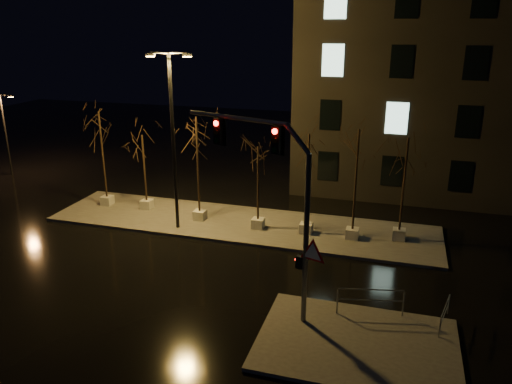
% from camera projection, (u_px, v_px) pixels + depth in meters
% --- Properties ---
extents(ground, '(90.00, 90.00, 0.00)m').
position_uv_depth(ground, '(199.00, 273.00, 22.95)').
color(ground, black).
rests_on(ground, ground).
extents(median, '(22.00, 5.00, 0.15)m').
position_uv_depth(median, '(240.00, 224.00, 28.38)').
color(median, '#4A4742').
rests_on(median, ground).
extents(sidewalk_corner, '(7.00, 5.00, 0.15)m').
position_uv_depth(sidewalk_corner, '(357.00, 344.00, 17.73)').
color(sidewalk_corner, '#4A4742').
rests_on(sidewalk_corner, ground).
extents(building, '(25.00, 12.00, 15.00)m').
position_uv_depth(building, '(495.00, 77.00, 33.14)').
color(building, black).
rests_on(building, ground).
extents(tree_0, '(1.80, 1.80, 5.96)m').
position_uv_depth(tree_0, '(101.00, 133.00, 29.76)').
color(tree_0, '#B9B8AD').
rests_on(tree_0, median).
extents(tree_1, '(1.80, 1.80, 4.68)m').
position_uv_depth(tree_1, '(143.00, 152.00, 29.41)').
color(tree_1, '#B9B8AD').
rests_on(tree_1, median).
extents(tree_2, '(1.80, 1.80, 6.14)m').
position_uv_depth(tree_2, '(197.00, 141.00, 27.32)').
color(tree_2, '#B9B8AD').
rests_on(tree_2, median).
extents(tree_3, '(1.80, 1.80, 4.73)m').
position_uv_depth(tree_3, '(258.00, 165.00, 26.48)').
color(tree_3, '#B9B8AD').
rests_on(tree_3, median).
extents(tree_4, '(1.80, 1.80, 5.59)m').
position_uv_depth(tree_4, '(308.00, 157.00, 25.62)').
color(tree_4, '#B9B8AD').
rests_on(tree_4, median).
extents(tree_5, '(1.80, 1.80, 5.98)m').
position_uv_depth(tree_5, '(357.00, 155.00, 24.85)').
color(tree_5, '#B9B8AD').
rests_on(tree_5, median).
extents(tree_6, '(1.80, 1.80, 5.57)m').
position_uv_depth(tree_6, '(406.00, 161.00, 24.84)').
color(tree_6, '#B9B8AD').
rests_on(tree_6, median).
extents(traffic_signal_mast, '(5.88, 2.06, 7.53)m').
position_uv_depth(traffic_signal_mast, '(278.00, 192.00, 18.07)').
color(traffic_signal_mast, '#5A5C61').
rests_on(traffic_signal_mast, sidewalk_corner).
extents(streetlight_main, '(2.35, 0.69, 9.41)m').
position_uv_depth(streetlight_main, '(173.00, 131.00, 26.00)').
color(streetlight_main, black).
rests_on(streetlight_main, median).
extents(streetlight_far, '(1.19, 0.25, 6.07)m').
position_uv_depth(streetlight_far, '(6.00, 131.00, 36.81)').
color(streetlight_far, black).
rests_on(streetlight_far, ground).
extents(guard_rail_a, '(2.51, 0.59, 1.11)m').
position_uv_depth(guard_rail_a, '(371.00, 298.00, 19.17)').
color(guard_rail_a, '#5A5C61').
rests_on(guard_rail_a, sidewalk_corner).
extents(guard_rail_b, '(0.45, 1.79, 0.87)m').
position_uv_depth(guard_rail_b, '(445.00, 312.00, 18.53)').
color(guard_rail_b, '#5A5C61').
rests_on(guard_rail_b, sidewalk_corner).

